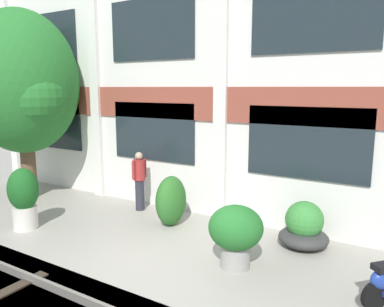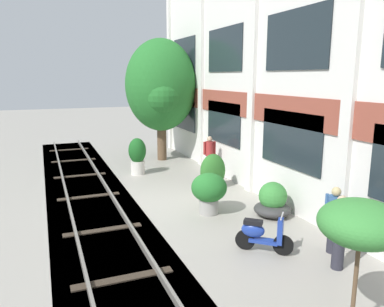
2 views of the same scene
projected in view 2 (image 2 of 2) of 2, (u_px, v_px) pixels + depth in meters
The scene contains 13 objects.
ground_plane at pixel (171, 201), 12.62m from camera, with size 80.00×80.00×0.00m, color #9E998E.
apartment_facade at pixel (260, 69), 12.95m from camera, with size 18.25×0.64×8.82m.
rail_tracks at pixel (95, 215), 11.73m from camera, with size 25.89×2.80×0.43m.
broadleaf_tree at pixel (161, 88), 18.15m from camera, with size 3.62×3.44×5.91m.
potted_plant_ribbed_drum at pixel (137, 155), 15.89m from camera, with size 0.75×0.75×1.57m.
potted_plant_tall_urn at pixel (361, 227), 5.71m from camera, with size 1.30×1.30×2.29m.
potted_plant_wide_bowl at pixel (273, 202), 11.18m from camera, with size 1.11×1.11×1.05m.
potted_plant_stone_basin at pixel (209, 190), 11.33m from camera, with size 1.08×1.08×1.26m.
scooter_near_curb at pixel (261, 234), 8.89m from camera, with size 0.98×1.09×0.98m.
resident_by_doorway at pixel (209, 155), 15.46m from camera, with size 0.34×0.52×1.72m.
resident_watching_tracks at pixel (340, 230), 8.01m from camera, with size 0.34×0.53×1.67m.
resident_near_plants at pixel (334, 218), 8.77m from camera, with size 0.51×0.34×1.62m.
topiary_hedge at pixel (213, 171), 13.99m from camera, with size 0.99×0.70×1.30m, color #286023.
Camera 2 is at (11.43, -3.83, 4.13)m, focal length 35.00 mm.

